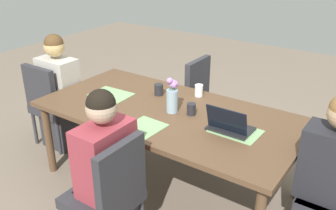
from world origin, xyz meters
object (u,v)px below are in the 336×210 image
(person_head_left_left_far, at_px, (61,98))
(laptop_head_right_left_near, at_px, (229,126))
(person_head_right_left_near, at_px, (328,187))
(flower_vase, at_px, (173,96))
(coffee_mug_near_left, at_px, (159,90))
(person_near_left_mid, at_px, (107,180))
(coffee_mug_near_right, at_px, (191,109))
(chair_far_right_near, at_px, (207,98))
(chair_near_left_mid, at_px, (109,192))
(chair_head_left_left_far, at_px, (52,102))
(dining_table, at_px, (168,117))
(coffee_mug_centre_left, at_px, (199,90))

(person_head_left_left_far, bearing_deg, laptop_head_right_left_near, 0.02)
(person_head_right_left_near, height_order, flower_vase, person_head_right_left_near)
(person_head_left_left_far, relative_size, coffee_mug_near_left, 11.56)
(person_near_left_mid, distance_m, flower_vase, 0.88)
(laptop_head_right_left_near, relative_size, coffee_mug_near_right, 3.34)
(chair_far_right_near, height_order, laptop_head_right_left_near, laptop_head_right_left_near)
(person_head_left_left_far, height_order, coffee_mug_near_right, person_head_left_left_far)
(chair_near_left_mid, xyz_separation_m, flower_vase, (-0.08, 0.87, 0.37))
(chair_head_left_left_far, bearing_deg, chair_far_right_near, 37.74)
(coffee_mug_near_right, bearing_deg, flower_vase, -165.79)
(person_near_left_mid, bearing_deg, person_head_right_left_near, 31.59)
(person_head_left_left_far, bearing_deg, chair_head_left_left_far, -128.76)
(person_head_left_left_far, distance_m, coffee_mug_near_left, 1.12)
(chair_head_left_left_far, relative_size, coffee_mug_near_right, 9.38)
(flower_vase, bearing_deg, dining_table, -172.69)
(chair_near_left_mid, bearing_deg, person_head_right_left_near, 35.15)
(chair_near_left_mid, relative_size, flower_vase, 2.97)
(coffee_mug_near_right, bearing_deg, coffee_mug_centre_left, 111.63)
(chair_far_right_near, height_order, coffee_mug_near_left, chair_far_right_near)
(person_near_left_mid, relative_size, coffee_mug_near_right, 12.46)
(chair_head_left_left_far, bearing_deg, person_near_left_mid, -25.85)
(chair_near_left_mid, relative_size, person_near_left_mid, 0.75)
(chair_near_left_mid, xyz_separation_m, coffee_mug_centre_left, (-0.07, 1.27, 0.28))
(laptop_head_right_left_near, bearing_deg, person_near_left_mid, -124.51)
(chair_head_left_left_far, xyz_separation_m, chair_far_right_near, (1.27, 0.98, 0.00))
(coffee_mug_near_left, bearing_deg, person_head_right_left_near, -9.09)
(chair_head_left_left_far, bearing_deg, coffee_mug_centre_left, 20.06)
(chair_far_right_near, height_order, coffee_mug_near_right, chair_far_right_near)
(chair_near_left_mid, relative_size, coffee_mug_centre_left, 8.37)
(chair_near_left_mid, xyz_separation_m, chair_far_right_near, (-0.24, 1.73, 0.00))
(dining_table, bearing_deg, coffee_mug_near_left, 138.88)
(person_head_left_left_far, relative_size, flower_vase, 3.94)
(chair_near_left_mid, bearing_deg, person_head_left_left_far, 150.18)
(dining_table, xyz_separation_m, chair_head_left_left_far, (-1.38, -0.11, -0.16))
(chair_near_left_mid, height_order, coffee_mug_near_left, chair_near_left_mid)
(laptop_head_right_left_near, relative_size, coffee_mug_near_left, 3.10)
(person_head_right_left_near, distance_m, coffee_mug_near_left, 1.61)
(chair_near_left_mid, distance_m, chair_far_right_near, 1.75)
(dining_table, relative_size, chair_near_left_mid, 2.44)
(dining_table, distance_m, coffee_mug_near_left, 0.36)
(chair_near_left_mid, bearing_deg, chair_far_right_near, 97.74)
(laptop_head_right_left_near, bearing_deg, coffee_mug_centre_left, 139.52)
(chair_near_left_mid, bearing_deg, flower_vase, 95.50)
(person_head_left_left_far, bearing_deg, coffee_mug_near_right, 3.10)
(dining_table, xyz_separation_m, laptop_head_right_left_near, (0.58, -0.04, 0.11))
(chair_near_left_mid, xyz_separation_m, chair_head_left_left_far, (-1.50, 0.75, 0.00))
(laptop_head_right_left_near, xyz_separation_m, coffee_mug_near_left, (-0.84, 0.26, 0.01))
(chair_near_left_mid, bearing_deg, dining_table, 98.20)
(coffee_mug_near_right, bearing_deg, person_near_left_mid, -99.92)
(coffee_mug_centre_left, bearing_deg, chair_far_right_near, 109.70)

